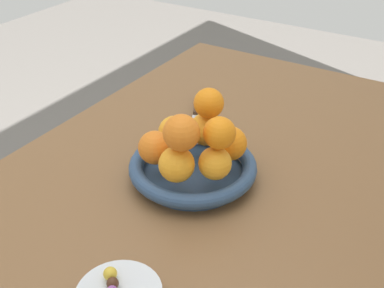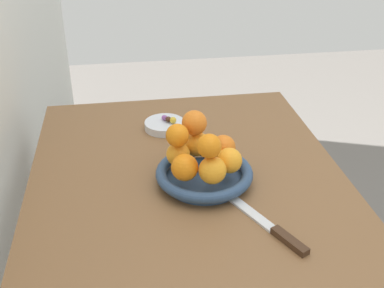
{
  "view_description": "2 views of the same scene",
  "coord_description": "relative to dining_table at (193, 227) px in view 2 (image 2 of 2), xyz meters",
  "views": [
    {
      "loc": [
        0.65,
        0.33,
        1.26
      ],
      "look_at": [
        0.08,
        -0.02,
        0.84
      ],
      "focal_mm": 45.0,
      "sensor_mm": 36.0,
      "label": 1
    },
    {
      "loc": [
        -0.88,
        0.14,
        1.38
      ],
      "look_at": [
        0.09,
        -0.01,
        0.83
      ],
      "focal_mm": 45.0,
      "sensor_mm": 36.0,
      "label": 2
    }
  ],
  "objects": [
    {
      "name": "dining_table",
      "position": [
        0.0,
        0.0,
        0.0
      ],
      "size": [
        1.1,
        0.76,
        0.74
      ],
      "color": "brown",
      "rests_on": "ground_plane"
    },
    {
      "name": "fruit_bowl",
      "position": [
        0.05,
        -0.03,
        0.11
      ],
      "size": [
        0.23,
        0.23,
        0.04
      ],
      "color": "navy",
      "rests_on": "dining_table"
    },
    {
      "name": "candy_dish",
      "position": [
        0.34,
        0.03,
        0.1
      ],
      "size": [
        0.11,
        0.11,
        0.02
      ],
      "primitive_type": "cylinder",
      "color": "silver",
      "rests_on": "dining_table"
    },
    {
      "name": "orange_0",
      "position": [
        0.01,
        0.02,
        0.16
      ],
      "size": [
        0.06,
        0.06,
        0.06
      ],
      "primitive_type": "sphere",
      "color": "orange",
      "rests_on": "fruit_bowl"
    },
    {
      "name": "orange_1",
      "position": [
        -0.01,
        -0.04,
        0.16
      ],
      "size": [
        0.06,
        0.06,
        0.06
      ],
      "primitive_type": "sphere",
      "color": "orange",
      "rests_on": "fruit_bowl"
    },
    {
      "name": "orange_2",
      "position": [
        0.03,
        -0.09,
        0.16
      ],
      "size": [
        0.06,
        0.06,
        0.06
      ],
      "primitive_type": "sphere",
      "color": "orange",
      "rests_on": "fruit_bowl"
    },
    {
      "name": "orange_3",
      "position": [
        0.09,
        -0.09,
        0.16
      ],
      "size": [
        0.06,
        0.06,
        0.06
      ],
      "primitive_type": "sphere",
      "color": "orange",
      "rests_on": "fruit_bowl"
    },
    {
      "name": "orange_4",
      "position": [
        0.12,
        -0.03,
        0.16
      ],
      "size": [
        0.06,
        0.06,
        0.06
      ],
      "primitive_type": "sphere",
      "color": "orange",
      "rests_on": "fruit_bowl"
    },
    {
      "name": "orange_5",
      "position": [
        0.08,
        0.02,
        0.16
      ],
      "size": [
        0.06,
        0.06,
        0.06
      ],
      "primitive_type": "sphere",
      "color": "orange",
      "rests_on": "fruit_bowl"
    },
    {
      "name": "orange_6",
      "position": [
        -0.0,
        -0.03,
        0.22
      ],
      "size": [
        0.05,
        0.05,
        0.05
      ],
      "primitive_type": "sphere",
      "color": "orange",
      "rests_on": "orange_1"
    },
    {
      "name": "orange_7",
      "position": [
        0.07,
        0.03,
        0.21
      ],
      "size": [
        0.05,
        0.05,
        0.05
      ],
      "primitive_type": "sphere",
      "color": "orange",
      "rests_on": "orange_5"
    },
    {
      "name": "orange_8",
      "position": [
        0.11,
        -0.02,
        0.22
      ],
      "size": [
        0.06,
        0.06,
        0.06
      ],
      "primitive_type": "sphere",
      "color": "orange",
      "rests_on": "orange_4"
    },
    {
      "name": "candy_ball_0",
      "position": [
        0.34,
        0.02,
        0.12
      ],
      "size": [
        0.02,
        0.02,
        0.02
      ],
      "primitive_type": "sphere",
      "color": "#472819",
      "rests_on": "candy_dish"
    },
    {
      "name": "candy_ball_1",
      "position": [
        0.33,
        0.01,
        0.12
      ],
      "size": [
        0.02,
        0.02,
        0.02
      ],
      "primitive_type": "sphere",
      "color": "gold",
      "rests_on": "candy_dish"
    },
    {
      "name": "candy_ball_2",
      "position": [
        0.35,
        0.03,
        0.12
      ],
      "size": [
        0.02,
        0.02,
        0.02
      ],
      "primitive_type": "sphere",
      "color": "#8C4C99",
      "rests_on": "candy_dish"
    },
    {
      "name": "candy_ball_3",
      "position": [
        0.36,
        0.03,
        0.12
      ],
      "size": [
        0.01,
        0.01,
        0.01
      ],
      "primitive_type": "sphere",
      "color": "#8C4C99",
      "rests_on": "candy_dish"
    },
    {
      "name": "knife",
      "position": [
        -0.13,
        -0.14,
        0.09
      ],
      "size": [
        0.24,
        0.13,
        0.01
      ],
      "color": "#3F2819",
      "rests_on": "dining_table"
    }
  ]
}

